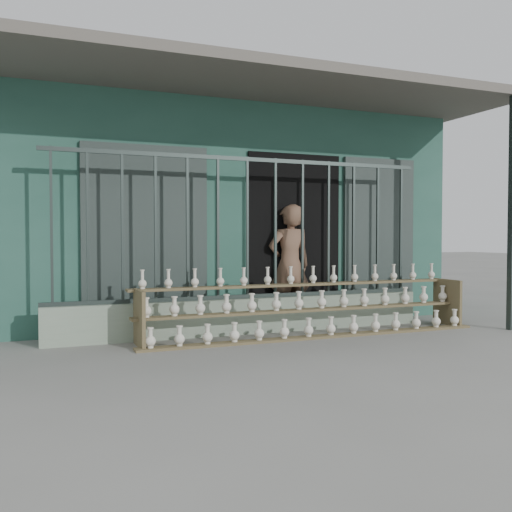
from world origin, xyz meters
name	(u,v)px	position (x,y,z in m)	size (l,w,h in m)	color
ground	(291,352)	(0.00, 0.00, 0.00)	(60.00, 60.00, 0.00)	slate
workshop_building	(187,215)	(0.00, 4.23, 1.62)	(7.40, 6.60, 3.21)	#285546
parapet_wall	(247,316)	(0.00, 1.30, 0.23)	(5.00, 0.20, 0.45)	gray
security_fence	(247,228)	(0.00, 1.30, 1.35)	(5.00, 0.04, 1.80)	#283330
shelf_rack	(311,306)	(0.70, 0.88, 0.36)	(4.50, 0.68, 0.85)	brown
elderly_woman	(290,265)	(0.77, 1.66, 0.84)	(0.61, 0.40, 1.68)	brown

